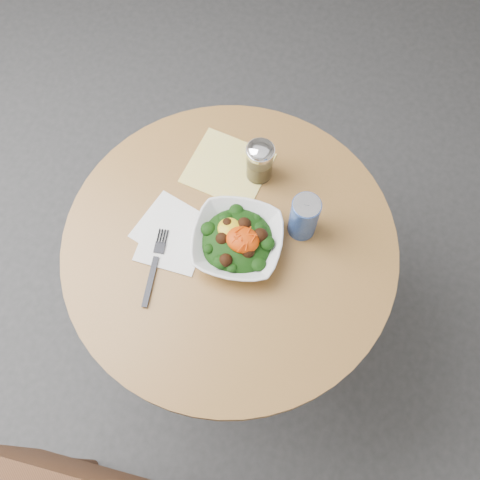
% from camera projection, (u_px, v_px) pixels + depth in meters
% --- Properties ---
extents(ground, '(6.00, 6.00, 0.00)m').
position_uv_depth(ground, '(233.00, 317.00, 2.11)').
color(ground, '#313234').
rests_on(ground, ground).
extents(table, '(0.90, 0.90, 0.75)m').
position_uv_depth(table, '(231.00, 269.00, 1.60)').
color(table, black).
rests_on(table, ground).
extents(cloth_napkin, '(0.24, 0.22, 0.00)m').
position_uv_depth(cloth_napkin, '(228.00, 168.00, 1.51)').
color(cloth_napkin, yellow).
rests_on(cloth_napkin, table).
extents(paper_napkins, '(0.20, 0.22, 0.00)m').
position_uv_depth(paper_napkins, '(171.00, 234.00, 1.43)').
color(paper_napkins, white).
rests_on(paper_napkins, table).
extents(salad_bowl, '(0.26, 0.26, 0.09)m').
position_uv_depth(salad_bowl, '(237.00, 241.00, 1.39)').
color(salad_bowl, white).
rests_on(salad_bowl, table).
extents(fork, '(0.05, 0.22, 0.00)m').
position_uv_depth(fork, '(155.00, 264.00, 1.39)').
color(fork, black).
rests_on(fork, table).
extents(spice_shaker, '(0.08, 0.08, 0.14)m').
position_uv_depth(spice_shaker, '(260.00, 161.00, 1.44)').
color(spice_shaker, silver).
rests_on(spice_shaker, table).
extents(beverage_can, '(0.08, 0.08, 0.14)m').
position_uv_depth(beverage_can, '(304.00, 217.00, 1.37)').
color(beverage_can, navy).
rests_on(beverage_can, table).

